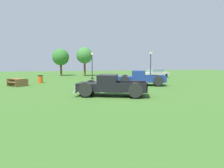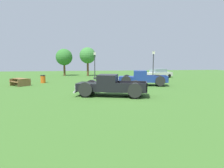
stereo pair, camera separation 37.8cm
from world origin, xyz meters
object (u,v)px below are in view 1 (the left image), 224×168
Objects in this scene: pickup_truck_behind_left at (138,78)px; sedan_distant_a at (156,73)px; trash_can at (40,79)px; pickup_truck_foreground at (107,86)px; lamp_post_far at (92,65)px; oak_tree_east at (84,56)px; oak_tree_west at (61,57)px; lamp_post_near at (151,65)px; picnic_table at (17,81)px.

pickup_truck_behind_left reaches higher than sedan_distant_a.
sedan_distant_a reaches higher than trash_can.
pickup_truck_foreground is 17.83m from sedan_distant_a.
pickup_truck_foreground is at bearing -91.13° from lamp_post_far.
pickup_truck_foreground is 20.64m from oak_tree_east.
pickup_truck_behind_left is 1.21× the size of sedan_distant_a.
oak_tree_west reaches higher than pickup_truck_foreground.
oak_tree_east reaches higher than sedan_distant_a.
oak_tree_east is (-10.84, 5.99, 2.87)m from sedan_distant_a.
pickup_truck_foreground reaches higher than trash_can.
lamp_post_near is 13.16m from oak_tree_east.
lamp_post_far is 1.70× the size of picnic_table.
pickup_truck_foreground is 11.22m from picnic_table.
picnic_table is at bearing 136.99° from pickup_truck_foreground.
lamp_post_far is (0.27, 13.72, 1.31)m from pickup_truck_foreground.
oak_tree_west is (-8.93, 16.11, 2.58)m from pickup_truck_behind_left.
pickup_truck_behind_left reaches higher than trash_can.
lamp_post_near is at bearing 9.15° from picnic_table.
pickup_truck_foreground is at bearing -88.88° from oak_tree_east.
oak_tree_east is at bearing -17.83° from oak_tree_west.
sedan_distant_a is 5.18m from lamp_post_near.
oak_tree_east is at bearing 107.88° from pickup_truck_behind_left.
oak_tree_east reaches higher than oak_tree_west.
oak_tree_west is (3.64, 14.13, 2.85)m from picnic_table.
lamp_post_far is at bearing 116.96° from pickup_truck_behind_left.
oak_tree_east is (5.88, 10.48, 3.13)m from trash_can.
oak_tree_east reaches higher than lamp_post_near.
lamp_post_near reaches higher than trash_can.
lamp_post_far is at bearing 154.97° from lamp_post_near.
lamp_post_far reaches higher than trash_can.
picnic_table is at bearing -144.40° from lamp_post_far.
pickup_truck_behind_left is at bearing -8.97° from picnic_table.
pickup_truck_foreground reaches higher than sedan_distant_a.
picnic_table is at bearing -159.97° from sedan_distant_a.
oak_tree_east is at bearing 128.61° from lamp_post_near.
pickup_truck_foreground reaches higher than pickup_truck_behind_left.
lamp_post_near is at bearing -51.39° from oak_tree_east.
pickup_truck_behind_left is 15.78m from oak_tree_east.
sedan_distant_a is at bearing 4.11° from lamp_post_far.
lamp_post_near reaches higher than picnic_table.
pickup_truck_foreground is 1.22× the size of sedan_distant_a.
oak_tree_east is at bearing 95.69° from lamp_post_far.
lamp_post_far is at bearing 35.60° from picnic_table.
sedan_distant_a is 1.14× the size of lamp_post_near.
pickup_truck_behind_left is (4.37, 5.67, -0.00)m from pickup_truck_foreground.
pickup_truck_foreground is 5.83× the size of trash_can.
lamp_post_near reaches higher than pickup_truck_behind_left.
oak_tree_west is at bearing 136.84° from lamp_post_near.
pickup_truck_foreground is at bearing -78.17° from oak_tree_west.
sedan_distant_a is at bearing 20.03° from picnic_table.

